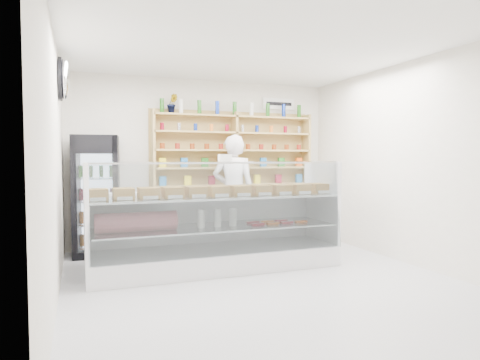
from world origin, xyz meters
name	(u,v)px	position (x,y,z in m)	size (l,w,h in m)	color
room	(263,164)	(0.00, 0.00, 1.40)	(5.00, 5.00, 5.00)	#AFAFB4
display_counter	(216,240)	(-0.34, 0.78, 0.38)	(3.27, 0.98, 1.42)	white
shop_worker	(234,192)	(0.31, 1.87, 0.92)	(0.67, 0.44, 1.84)	silver
drinks_cooler	(97,196)	(-1.78, 2.13, 0.91)	(0.72, 0.71, 1.80)	black
wall_shelving	(235,151)	(0.50, 2.34, 1.59)	(2.84, 0.28, 1.33)	tan
potted_plant	(172,104)	(-0.58, 2.34, 2.35)	(0.17, 0.14, 0.32)	#1E6626
security_mirror	(65,79)	(-2.17, 1.20, 2.45)	(0.15, 0.50, 0.50)	silver
wall_sign	(279,104)	(1.40, 2.47, 2.45)	(0.62, 0.03, 0.20)	white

